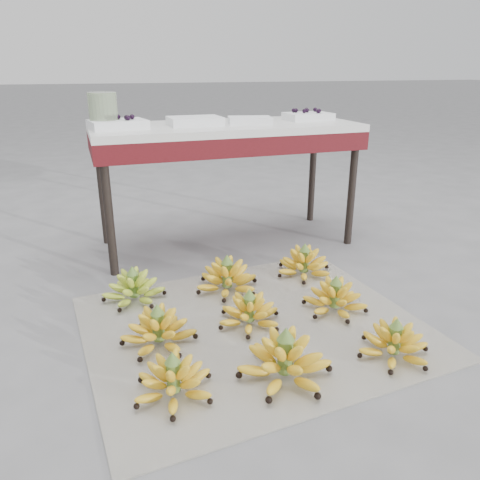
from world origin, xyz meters
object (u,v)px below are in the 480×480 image
object	(u,v)px
vendor_table	(226,139)
bunch_mid_left	(159,331)
bunch_mid_center	(249,312)
tray_left	(195,121)
bunch_back_left	(134,289)
bunch_back_right	(304,264)
tray_right	(250,120)
tray_far_right	(308,116)
bunch_front_right	(394,344)
glass_jar	(103,111)
bunch_front_left	(174,381)
bunch_front_center	(285,361)
bunch_back_center	(227,278)
newspaper_mat	(254,326)
bunch_mid_right	(335,298)
tray_far_left	(118,124)

from	to	relation	value
vendor_table	bunch_mid_left	bearing A→B (deg)	-120.91
bunch_mid_center	tray_left	distance (m)	1.09
bunch_mid_left	tray_left	world-z (taller)	tray_left
bunch_back_left	vendor_table	xyz separation A→B (m)	(0.59, 0.55, 0.53)
bunch_back_right	tray_right	distance (m)	0.81
tray_left	tray_far_right	bearing A→B (deg)	2.98
bunch_front_right	glass_jar	bearing A→B (deg)	143.33
bunch_front_right	tray_far_right	distance (m)	1.47
bunch_front_left	glass_jar	bearing A→B (deg)	83.89
bunch_front_center	bunch_back_center	xyz separation A→B (m)	(0.02, 0.66, -0.00)
vendor_table	bunch_front_left	bearing A→B (deg)	-114.67
bunch_front_center	bunch_front_left	bearing A→B (deg)	152.03
bunch_front_right	bunch_mid_left	bearing A→B (deg)	175.99
bunch_front_right	bunch_back_right	distance (m)	0.72
bunch_back_right	glass_jar	xyz separation A→B (m)	(-0.83, 0.55, 0.69)
bunch_front_left	bunch_back_center	xyz separation A→B (m)	(0.37, 0.63, 0.01)
bunch_front_left	newspaper_mat	bearing A→B (deg)	30.00
tray_left	tray_far_right	size ratio (longest dim) A/B	1.07
vendor_table	tray_left	world-z (taller)	tray_left
bunch_back_right	tray_right	world-z (taller)	tray_right
bunch_mid_right	bunch_back_left	distance (m)	0.85
tray_far_right	tray_right	bearing A→B (deg)	-170.05
bunch_back_left	bunch_front_left	bearing A→B (deg)	-78.29
bunch_front_center	glass_jar	distance (m)	1.48
bunch_mid_right	tray_left	xyz separation A→B (m)	(-0.34, 0.90, 0.63)
newspaper_mat	bunch_front_right	world-z (taller)	bunch_front_right
bunch_front_center	tray_far_left	world-z (taller)	tray_far_left
bunch_front_left	bunch_mid_center	world-z (taller)	bunch_front_left
newspaper_mat	tray_far_right	xyz separation A→B (m)	(0.68, 0.94, 0.69)
bunch_front_right	glass_jar	distance (m)	1.65
bunch_back_left	bunch_back_center	xyz separation A→B (m)	(0.41, -0.04, 0.00)
bunch_mid_center	tray_far_right	world-z (taller)	tray_far_right
newspaper_mat	bunch_back_left	bearing A→B (deg)	137.93
bunch_front_right	bunch_back_right	size ratio (longest dim) A/B	0.90
bunch_front_left	tray_far_right	world-z (taller)	tray_far_right
bunch_back_center	glass_jar	xyz separation A→B (m)	(-0.43, 0.58, 0.69)
bunch_front_left	bunch_mid_center	xyz separation A→B (m)	(0.36, 0.32, -0.00)
bunch_back_center	vendor_table	distance (m)	0.81
bunch_mid_center	bunch_front_center	bearing A→B (deg)	-79.56
newspaper_mat	tray_far_left	bearing A→B (deg)	112.59
bunch_mid_left	newspaper_mat	bearing A→B (deg)	20.27
bunch_back_center	glass_jar	distance (m)	1.00
bunch_mid_center	vendor_table	xyz separation A→B (m)	(0.20, 0.90, 0.53)
bunch_back_right	tray_far_right	world-z (taller)	tray_far_right
vendor_table	tray_right	world-z (taller)	tray_right
bunch_back_left	bunch_back_center	bearing A→B (deg)	3.06
newspaper_mat	tray_right	xyz separation A→B (m)	(0.30, 0.88, 0.68)
bunch_back_center	tray_right	distance (m)	0.88
bunch_mid_right	glass_jar	distance (m)	1.38
bunch_back_center	bunch_front_left	bearing A→B (deg)	-115.19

